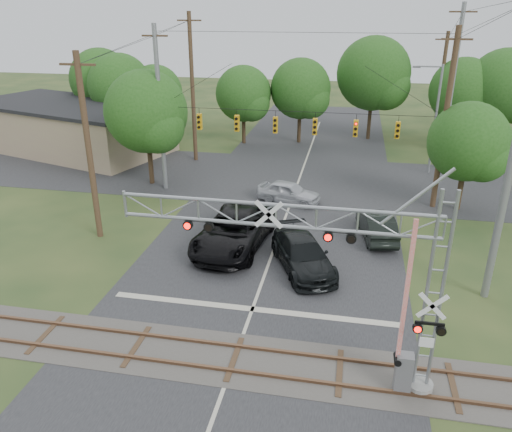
% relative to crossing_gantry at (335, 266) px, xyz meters
% --- Properties ---
extents(ground, '(160.00, 160.00, 0.00)m').
position_rel_crossing_gantry_xyz_m(ground, '(-3.56, -1.64, -4.65)').
color(ground, '#243C1C').
rests_on(ground, ground).
extents(road_main, '(14.00, 90.00, 0.02)m').
position_rel_crossing_gantry_xyz_m(road_main, '(-3.56, 8.36, -4.64)').
color(road_main, '#262628').
rests_on(road_main, ground).
extents(road_cross, '(90.00, 12.00, 0.02)m').
position_rel_crossing_gantry_xyz_m(road_cross, '(-3.56, 22.36, -4.64)').
color(road_cross, '#262628').
rests_on(road_cross, ground).
extents(railroad_track, '(90.00, 3.20, 0.17)m').
position_rel_crossing_gantry_xyz_m(railroad_track, '(-3.56, 0.36, -4.62)').
color(railroad_track, '#44413B').
rests_on(railroad_track, ground).
extents(crossing_gantry, '(11.01, 0.96, 7.54)m').
position_rel_crossing_gantry_xyz_m(crossing_gantry, '(0.00, 0.00, 0.00)').
color(crossing_gantry, gray).
rests_on(crossing_gantry, ground).
extents(traffic_signal_span, '(19.34, 0.36, 11.50)m').
position_rel_crossing_gantry_xyz_m(traffic_signal_span, '(-2.65, 18.36, 0.99)').
color(traffic_signal_span, gray).
rests_on(traffic_signal_span, ground).
extents(pickup_black, '(3.94, 7.44, 1.99)m').
position_rel_crossing_gantry_xyz_m(pickup_black, '(-5.82, 9.85, -3.65)').
color(pickup_black, black).
rests_on(pickup_black, ground).
extents(car_dark, '(4.38, 6.07, 1.63)m').
position_rel_crossing_gantry_xyz_m(car_dark, '(-1.78, 8.09, -3.83)').
color(car_dark, black).
rests_on(car_dark, ground).
extents(sedan_silver, '(4.64, 2.83, 1.48)m').
position_rel_crossing_gantry_xyz_m(sedan_silver, '(-3.73, 17.31, -3.91)').
color(sedan_silver, '#B5B8BE').
rests_on(sedan_silver, ground).
extents(suv_dark, '(2.44, 4.88, 1.54)m').
position_rel_crossing_gantry_xyz_m(suv_dark, '(2.04, 12.64, -3.88)').
color(suv_dark, black).
rests_on(suv_dark, ground).
extents(commercial_building, '(20.44, 14.50, 4.32)m').
position_rel_crossing_gantry_xyz_m(commercial_building, '(-25.60, 27.16, -2.48)').
color(commercial_building, '#9C8C68').
rests_on(commercial_building, ground).
extents(streetlight, '(2.27, 0.24, 8.51)m').
position_rel_crossing_gantry_xyz_m(streetlight, '(6.37, 25.97, 0.11)').
color(streetlight, gray).
rests_on(streetlight, ground).
extents(utility_poles, '(23.71, 27.00, 13.64)m').
position_rel_crossing_gantry_xyz_m(utility_poles, '(-0.53, 20.48, 1.48)').
color(utility_poles, '#3D2E1C').
rests_on(utility_poles, ground).
extents(treeline, '(52.50, 25.89, 10.00)m').
position_rel_crossing_gantry_xyz_m(treeline, '(-1.78, 32.17, 1.02)').
color(treeline, '#372819').
rests_on(treeline, ground).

